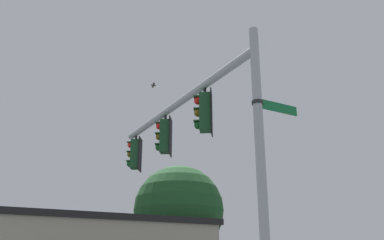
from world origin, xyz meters
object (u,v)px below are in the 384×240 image
(traffic_light_nearest_pole, at_px, (204,112))
(traffic_light_mid_outer, at_px, (135,154))
(street_name_sign, at_px, (270,106))
(bird_flying, at_px, (153,85))
(traffic_light_mid_inner, at_px, (164,136))

(traffic_light_nearest_pole, xyz_separation_m, traffic_light_mid_outer, (4.02, 2.77, 0.00))
(street_name_sign, distance_m, bird_flying, 9.75)
(traffic_light_mid_inner, bearing_deg, traffic_light_nearest_pole, -145.41)
(traffic_light_mid_outer, height_order, bird_flying, bird_flying)
(traffic_light_nearest_pole, height_order, traffic_light_mid_outer, same)
(traffic_light_nearest_pole, height_order, street_name_sign, traffic_light_nearest_pole)
(traffic_light_mid_inner, height_order, street_name_sign, traffic_light_mid_inner)
(street_name_sign, xyz_separation_m, bird_flying, (7.76, 4.17, 4.18))
(traffic_light_mid_inner, relative_size, traffic_light_mid_outer, 1.00)
(traffic_light_mid_inner, distance_m, street_name_sign, 4.72)
(traffic_light_nearest_pole, xyz_separation_m, bird_flying, (6.14, 2.58, 3.67))
(traffic_light_mid_outer, height_order, street_name_sign, traffic_light_mid_outer)
(traffic_light_mid_inner, xyz_separation_m, traffic_light_mid_outer, (2.01, 1.39, 0.00))
(traffic_light_mid_inner, bearing_deg, bird_flying, 16.18)
(traffic_light_mid_inner, height_order, traffic_light_mid_outer, same)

